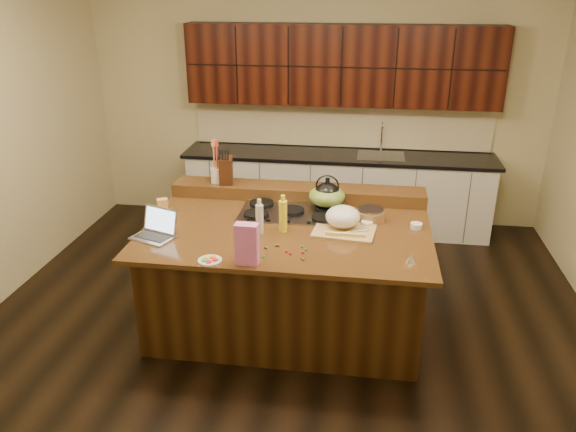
# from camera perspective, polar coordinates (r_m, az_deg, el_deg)

# --- Properties ---
(room) EXTENTS (5.52, 5.02, 2.72)m
(room) POSITION_cam_1_polar(r_m,az_deg,el_deg) (4.58, -0.09, 3.80)
(room) COLOR black
(room) RESTS_ON ground
(island) EXTENTS (2.40, 1.60, 0.92)m
(island) POSITION_cam_1_polar(r_m,az_deg,el_deg) (4.94, -0.08, -5.97)
(island) COLOR black
(island) RESTS_ON ground
(back_ledge) EXTENTS (2.40, 0.30, 0.12)m
(back_ledge) POSITION_cam_1_polar(r_m,az_deg,el_deg) (5.36, 1.00, 2.46)
(back_ledge) COLOR black
(back_ledge) RESTS_ON island
(cooktop) EXTENTS (0.92, 0.52, 0.05)m
(cooktop) POSITION_cam_1_polar(r_m,az_deg,el_deg) (5.00, 0.41, 0.41)
(cooktop) COLOR gray
(cooktop) RESTS_ON island
(back_counter) EXTENTS (3.70, 0.66, 2.40)m
(back_counter) POSITION_cam_1_polar(r_m,az_deg,el_deg) (6.78, 5.19, 6.77)
(back_counter) COLOR silver
(back_counter) RESTS_ON ground
(kettle) EXTENTS (0.25, 0.25, 0.22)m
(kettle) POSITION_cam_1_polar(r_m,az_deg,el_deg) (5.04, 4.00, 2.23)
(kettle) COLOR black
(kettle) RESTS_ON cooktop
(green_bowl) EXTENTS (0.40, 0.40, 0.18)m
(green_bowl) POSITION_cam_1_polar(r_m,az_deg,el_deg) (5.05, 3.99, 2.03)
(green_bowl) COLOR olive
(green_bowl) RESTS_ON cooktop
(laptop) EXTENTS (0.39, 0.35, 0.23)m
(laptop) POSITION_cam_1_polar(r_m,az_deg,el_deg) (4.67, -13.23, -1.33)
(laptop) COLOR #B7B7BC
(laptop) RESTS_ON island
(oil_bottle) EXTENTS (0.08, 0.08, 0.27)m
(oil_bottle) POSITION_cam_1_polar(r_m,az_deg,el_deg) (4.60, -0.51, -0.04)
(oil_bottle) COLOR yellow
(oil_bottle) RESTS_ON island
(vinegar_bottle) EXTENTS (0.08, 0.08, 0.25)m
(vinegar_bottle) POSITION_cam_1_polar(r_m,az_deg,el_deg) (4.58, -2.90, -0.32)
(vinegar_bottle) COLOR silver
(vinegar_bottle) RESTS_ON island
(wooden_tray) EXTENTS (0.54, 0.43, 0.20)m
(wooden_tray) POSITION_cam_1_polar(r_m,az_deg,el_deg) (4.67, 5.63, -0.40)
(wooden_tray) COLOR tan
(wooden_tray) RESTS_ON island
(ramekin_a) EXTENTS (0.11, 0.11, 0.04)m
(ramekin_a) POSITION_cam_1_polar(r_m,az_deg,el_deg) (4.78, 8.02, -0.81)
(ramekin_a) COLOR white
(ramekin_a) RESTS_ON island
(ramekin_b) EXTENTS (0.12, 0.12, 0.04)m
(ramekin_b) POSITION_cam_1_polar(r_m,az_deg,el_deg) (4.82, 12.91, -0.98)
(ramekin_b) COLOR white
(ramekin_b) RESTS_ON island
(ramekin_c) EXTENTS (0.12, 0.12, 0.04)m
(ramekin_c) POSITION_cam_1_polar(r_m,az_deg,el_deg) (4.89, 7.14, -0.22)
(ramekin_c) COLOR white
(ramekin_c) RESTS_ON island
(strainer_bowl) EXTENTS (0.32, 0.32, 0.09)m
(strainer_bowl) POSITION_cam_1_polar(r_m,az_deg,el_deg) (4.90, 8.40, 0.04)
(strainer_bowl) COLOR #996B3F
(strainer_bowl) RESTS_ON island
(kitchen_timer) EXTENTS (0.09, 0.09, 0.07)m
(kitchen_timer) POSITION_cam_1_polar(r_m,az_deg,el_deg) (4.23, 12.38, -4.21)
(kitchen_timer) COLOR silver
(kitchen_timer) RESTS_ON island
(pink_bag) EXTENTS (0.17, 0.10, 0.32)m
(pink_bag) POSITION_cam_1_polar(r_m,az_deg,el_deg) (4.08, -4.19, -2.86)
(pink_bag) COLOR #ED6FC7
(pink_bag) RESTS_ON island
(candy_plate) EXTENTS (0.23, 0.23, 0.01)m
(candy_plate) POSITION_cam_1_polar(r_m,az_deg,el_deg) (4.20, -7.94, -4.50)
(candy_plate) COLOR white
(candy_plate) RESTS_ON island
(package_box) EXTENTS (0.11, 0.10, 0.13)m
(package_box) POSITION_cam_1_polar(r_m,az_deg,el_deg) (5.14, -12.62, 1.03)
(package_box) COLOR #F4AF56
(package_box) RESTS_ON island
(utensil_crock) EXTENTS (0.13, 0.13, 0.14)m
(utensil_crock) POSITION_cam_1_polar(r_m,az_deg,el_deg) (5.46, -7.24, 4.13)
(utensil_crock) COLOR white
(utensil_crock) RESTS_ON back_ledge
(knife_block) EXTENTS (0.16, 0.22, 0.25)m
(knife_block) POSITION_cam_1_polar(r_m,az_deg,el_deg) (5.42, -6.31, 4.63)
(knife_block) COLOR black
(knife_block) RESTS_ON back_ledge
(gumdrop_0) EXTENTS (0.02, 0.02, 0.02)m
(gumdrop_0) POSITION_cam_1_polar(r_m,az_deg,el_deg) (4.29, -0.17, -3.61)
(gumdrop_0) COLOR red
(gumdrop_0) RESTS_ON island
(gumdrop_1) EXTENTS (0.02, 0.02, 0.02)m
(gumdrop_1) POSITION_cam_1_polar(r_m,az_deg,el_deg) (4.35, -2.18, -3.23)
(gumdrop_1) COLOR #198C26
(gumdrop_1) RESTS_ON island
(gumdrop_2) EXTENTS (0.02, 0.02, 0.02)m
(gumdrop_2) POSITION_cam_1_polar(r_m,az_deg,el_deg) (4.25, -3.14, -3.96)
(gumdrop_2) COLOR red
(gumdrop_2) RESTS_ON island
(gumdrop_3) EXTENTS (0.02, 0.02, 0.02)m
(gumdrop_3) POSITION_cam_1_polar(r_m,az_deg,el_deg) (4.28, -2.91, -3.77)
(gumdrop_3) COLOR #198C26
(gumdrop_3) RESTS_ON island
(gumdrop_4) EXTENTS (0.02, 0.02, 0.02)m
(gumdrop_4) POSITION_cam_1_polar(r_m,az_deg,el_deg) (4.28, 1.53, -3.71)
(gumdrop_4) COLOR red
(gumdrop_4) RESTS_ON island
(gumdrop_5) EXTENTS (0.02, 0.02, 0.02)m
(gumdrop_5) POSITION_cam_1_polar(r_m,az_deg,el_deg) (4.37, 1.43, -3.14)
(gumdrop_5) COLOR #198C26
(gumdrop_5) RESTS_ON island
(gumdrop_6) EXTENTS (0.02, 0.02, 0.02)m
(gumdrop_6) POSITION_cam_1_polar(r_m,az_deg,el_deg) (4.36, -2.36, -3.19)
(gumdrop_6) COLOR red
(gumdrop_6) RESTS_ON island
(gumdrop_7) EXTENTS (0.02, 0.02, 0.02)m
(gumdrop_7) POSITION_cam_1_polar(r_m,az_deg,el_deg) (4.32, 1.88, -3.44)
(gumdrop_7) COLOR #198C26
(gumdrop_7) RESTS_ON island
(gumdrop_8) EXTENTS (0.02, 0.02, 0.02)m
(gumdrop_8) POSITION_cam_1_polar(r_m,az_deg,el_deg) (4.26, 0.23, -3.86)
(gumdrop_8) COLOR red
(gumdrop_8) RESTS_ON island
(gumdrop_9) EXTENTS (0.02, 0.02, 0.02)m
(gumdrop_9) POSITION_cam_1_polar(r_m,az_deg,el_deg) (4.39, -1.22, -2.98)
(gumdrop_9) COLOR #198C26
(gumdrop_9) RESTS_ON island
(gumdrop_10) EXTENTS (0.02, 0.02, 0.02)m
(gumdrop_10) POSITION_cam_1_polar(r_m,az_deg,el_deg) (4.39, -1.02, -3.01)
(gumdrop_10) COLOR red
(gumdrop_10) RESTS_ON island
(gumdrop_11) EXTENTS (0.02, 0.02, 0.02)m
(gumdrop_11) POSITION_cam_1_polar(r_m,az_deg,el_deg) (4.17, 1.56, -4.44)
(gumdrop_11) COLOR #198C26
(gumdrop_11) RESTS_ON island
(gumdrop_12) EXTENTS (0.02, 0.02, 0.02)m
(gumdrop_12) POSITION_cam_1_polar(r_m,az_deg,el_deg) (4.18, 1.43, -4.37)
(gumdrop_12) COLOR red
(gumdrop_12) RESTS_ON island
(gumdrop_13) EXTENTS (0.02, 0.02, 0.02)m
(gumdrop_13) POSITION_cam_1_polar(r_m,az_deg,el_deg) (4.22, -2.50, -4.16)
(gumdrop_13) COLOR #198C26
(gumdrop_13) RESTS_ON island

